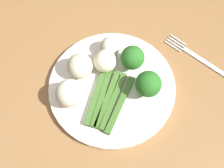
% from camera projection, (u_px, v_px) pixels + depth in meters
% --- Properties ---
extents(ground_plane, '(6.00, 6.00, 0.02)m').
position_uv_depth(ground_plane, '(121.00, 160.00, 1.27)').
color(ground_plane, tan).
extents(dining_table, '(1.36, 1.04, 0.76)m').
position_uv_depth(dining_table, '(129.00, 114.00, 0.66)').
color(dining_table, olive).
rests_on(dining_table, ground_plane).
extents(plate, '(0.28, 0.28, 0.01)m').
position_uv_depth(plate, '(112.00, 86.00, 0.58)').
color(plate, silver).
rests_on(plate, dining_table).
extents(asparagus_bundle, '(0.15, 0.12, 0.01)m').
position_uv_depth(asparagus_bundle, '(107.00, 99.00, 0.56)').
color(asparagus_bundle, '#3D6626').
rests_on(asparagus_bundle, plate).
extents(broccoli_near_center, '(0.05, 0.05, 0.07)m').
position_uv_depth(broccoli_near_center, '(148.00, 84.00, 0.54)').
color(broccoli_near_center, '#568E33').
rests_on(broccoli_near_center, plate).
extents(broccoli_front, '(0.05, 0.05, 0.06)m').
position_uv_depth(broccoli_front, '(132.00, 58.00, 0.56)').
color(broccoli_front, '#568E33').
rests_on(broccoli_front, plate).
extents(cauliflower_near_fork, '(0.06, 0.06, 0.06)m').
position_uv_depth(cauliflower_near_fork, '(70.00, 93.00, 0.54)').
color(cauliflower_near_fork, silver).
rests_on(cauliflower_near_fork, plate).
extents(cauliflower_back, '(0.05, 0.05, 0.05)m').
position_uv_depth(cauliflower_back, '(110.00, 46.00, 0.59)').
color(cauliflower_back, beige).
rests_on(cauliflower_back, plate).
extents(cauliflower_back_right, '(0.06, 0.06, 0.06)m').
position_uv_depth(cauliflower_back_right, '(80.00, 66.00, 0.57)').
color(cauliflower_back_right, beige).
rests_on(cauliflower_back_right, plate).
extents(cauliflower_left, '(0.05, 0.05, 0.05)m').
position_uv_depth(cauliflower_left, '(104.00, 62.00, 0.57)').
color(cauliflower_left, beige).
rests_on(cauliflower_left, plate).
extents(fork, '(0.05, 0.17, 0.00)m').
position_uv_depth(fork, '(196.00, 56.00, 0.62)').
color(fork, silver).
rests_on(fork, dining_table).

